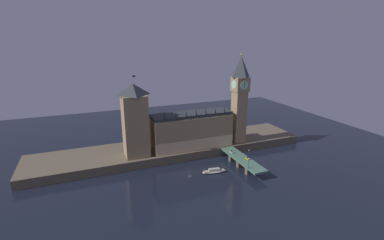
{
  "coord_description": "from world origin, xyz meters",
  "views": [
    {
      "loc": [
        -63.65,
        -163.04,
        90.32
      ],
      "look_at": [
        9.9,
        20.0,
        32.01
      ],
      "focal_mm": 26.0,
      "sensor_mm": 36.0,
      "label": 1
    }
  ],
  "objects_px": {
    "car_northbound_lead": "(232,152)",
    "street_lamp_near": "(249,162)",
    "car_southbound_lead": "(248,158)",
    "street_lamp_mid": "(249,153)",
    "victoria_tower": "(135,120)",
    "boat_upstream": "(214,171)",
    "pedestrian_mid_walk": "(247,155)",
    "pedestrian_near_rail": "(250,167)",
    "clock_tower": "(240,97)"
  },
  "relations": [
    {
      "from": "car_southbound_lead",
      "to": "pedestrian_near_rail",
      "type": "height_order",
      "value": "pedestrian_near_rail"
    },
    {
      "from": "car_northbound_lead",
      "to": "street_lamp_mid",
      "type": "xyz_separation_m",
      "value": [
        7.33,
        -12.46,
        3.16
      ]
    },
    {
      "from": "street_lamp_mid",
      "to": "boat_upstream",
      "type": "height_order",
      "value": "street_lamp_mid"
    },
    {
      "from": "pedestrian_mid_walk",
      "to": "street_lamp_mid",
      "type": "height_order",
      "value": "street_lamp_mid"
    },
    {
      "from": "pedestrian_near_rail",
      "to": "street_lamp_mid",
      "type": "bearing_deg",
      "value": 58.77
    },
    {
      "from": "pedestrian_near_rail",
      "to": "boat_upstream",
      "type": "bearing_deg",
      "value": 141.68
    },
    {
      "from": "car_northbound_lead",
      "to": "street_lamp_mid",
      "type": "height_order",
      "value": "street_lamp_mid"
    },
    {
      "from": "victoria_tower",
      "to": "car_southbound_lead",
      "type": "distance_m",
      "value": 85.62
    },
    {
      "from": "clock_tower",
      "to": "victoria_tower",
      "type": "height_order",
      "value": "clock_tower"
    },
    {
      "from": "street_lamp_mid",
      "to": "victoria_tower",
      "type": "bearing_deg",
      "value": 155.01
    },
    {
      "from": "victoria_tower",
      "to": "boat_upstream",
      "type": "distance_m",
      "value": 67.08
    },
    {
      "from": "clock_tower",
      "to": "victoria_tower",
      "type": "xyz_separation_m",
      "value": [
        -84.15,
        3.65,
        -11.47
      ]
    },
    {
      "from": "pedestrian_mid_walk",
      "to": "boat_upstream",
      "type": "xyz_separation_m",
      "value": [
        -28.16,
        -2.83,
        -6.13
      ]
    },
    {
      "from": "clock_tower",
      "to": "street_lamp_near",
      "type": "xyz_separation_m",
      "value": [
        -19.13,
        -46.06,
        -34.07
      ]
    },
    {
      "from": "pedestrian_near_rail",
      "to": "pedestrian_mid_walk",
      "type": "relative_size",
      "value": 1.09
    },
    {
      "from": "car_northbound_lead",
      "to": "street_lamp_mid",
      "type": "distance_m",
      "value": 14.8
    },
    {
      "from": "car_southbound_lead",
      "to": "pedestrian_mid_walk",
      "type": "bearing_deg",
      "value": 61.95
    },
    {
      "from": "clock_tower",
      "to": "pedestrian_mid_walk",
      "type": "distance_m",
      "value": 48.76
    },
    {
      "from": "car_southbound_lead",
      "to": "street_lamp_mid",
      "type": "xyz_separation_m",
      "value": [
        2.71,
        2.46,
        3.15
      ]
    },
    {
      "from": "pedestrian_near_rail",
      "to": "street_lamp_mid",
      "type": "distance_m",
      "value": 18.83
    },
    {
      "from": "victoria_tower",
      "to": "car_southbound_lead",
      "type": "height_order",
      "value": "victoria_tower"
    },
    {
      "from": "clock_tower",
      "to": "pedestrian_near_rail",
      "type": "distance_m",
      "value": 63.22
    },
    {
      "from": "victoria_tower",
      "to": "street_lamp_near",
      "type": "relative_size",
      "value": 8.29
    },
    {
      "from": "street_lamp_near",
      "to": "victoria_tower",
      "type": "bearing_deg",
      "value": 142.6
    },
    {
      "from": "street_lamp_mid",
      "to": "car_southbound_lead",
      "type": "bearing_deg",
      "value": -137.79
    },
    {
      "from": "victoria_tower",
      "to": "pedestrian_near_rail",
      "type": "bearing_deg",
      "value": -37.88
    },
    {
      "from": "car_northbound_lead",
      "to": "car_southbound_lead",
      "type": "height_order",
      "value": "car_southbound_lead"
    },
    {
      "from": "street_lamp_near",
      "to": "street_lamp_mid",
      "type": "bearing_deg",
      "value": 55.69
    },
    {
      "from": "victoria_tower",
      "to": "pedestrian_mid_walk",
      "type": "bearing_deg",
      "value": -23.92
    },
    {
      "from": "pedestrian_mid_walk",
      "to": "boat_upstream",
      "type": "height_order",
      "value": "pedestrian_mid_walk"
    },
    {
      "from": "clock_tower",
      "to": "car_northbound_lead",
      "type": "height_order",
      "value": "clock_tower"
    },
    {
      "from": "clock_tower",
      "to": "street_lamp_mid",
      "type": "bearing_deg",
      "value": -106.17
    },
    {
      "from": "car_southbound_lead",
      "to": "pedestrian_near_rail",
      "type": "bearing_deg",
      "value": -117.27
    },
    {
      "from": "victoria_tower",
      "to": "pedestrian_near_rail",
      "type": "relative_size",
      "value": 33.24
    },
    {
      "from": "car_southbound_lead",
      "to": "street_lamp_near",
      "type": "xyz_separation_m",
      "value": [
        -7.33,
        -12.26,
        3.75
      ]
    },
    {
      "from": "car_southbound_lead",
      "to": "street_lamp_mid",
      "type": "height_order",
      "value": "street_lamp_mid"
    },
    {
      "from": "car_northbound_lead",
      "to": "clock_tower",
      "type": "bearing_deg",
      "value": 48.98
    },
    {
      "from": "pedestrian_mid_walk",
      "to": "boat_upstream",
      "type": "distance_m",
      "value": 28.96
    },
    {
      "from": "car_northbound_lead",
      "to": "street_lamp_near",
      "type": "xyz_separation_m",
      "value": [
        -2.71,
        -27.18,
        3.76
      ]
    },
    {
      "from": "victoria_tower",
      "to": "boat_upstream",
      "type": "height_order",
      "value": "victoria_tower"
    },
    {
      "from": "pedestrian_near_rail",
      "to": "car_northbound_lead",
      "type": "bearing_deg",
      "value": 85.34
    },
    {
      "from": "clock_tower",
      "to": "car_northbound_lead",
      "type": "relative_size",
      "value": 17.92
    },
    {
      "from": "clock_tower",
      "to": "street_lamp_mid",
      "type": "xyz_separation_m",
      "value": [
        -9.09,
        -31.34,
        -34.67
      ]
    },
    {
      "from": "clock_tower",
      "to": "pedestrian_mid_walk",
      "type": "bearing_deg",
      "value": -107.85
    },
    {
      "from": "victoria_tower",
      "to": "pedestrian_mid_walk",
      "type": "xyz_separation_m",
      "value": [
        74.66,
        -33.12,
        -26.2
      ]
    },
    {
      "from": "car_northbound_lead",
      "to": "car_southbound_lead",
      "type": "xyz_separation_m",
      "value": [
        4.62,
        -14.92,
        0.01
      ]
    },
    {
      "from": "car_northbound_lead",
      "to": "street_lamp_mid",
      "type": "bearing_deg",
      "value": -59.53
    },
    {
      "from": "street_lamp_near",
      "to": "boat_upstream",
      "type": "bearing_deg",
      "value": 143.37
    },
    {
      "from": "victoria_tower",
      "to": "pedestrian_mid_walk",
      "type": "height_order",
      "value": "victoria_tower"
    },
    {
      "from": "victoria_tower",
      "to": "car_southbound_lead",
      "type": "bearing_deg",
      "value": -27.37
    }
  ]
}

